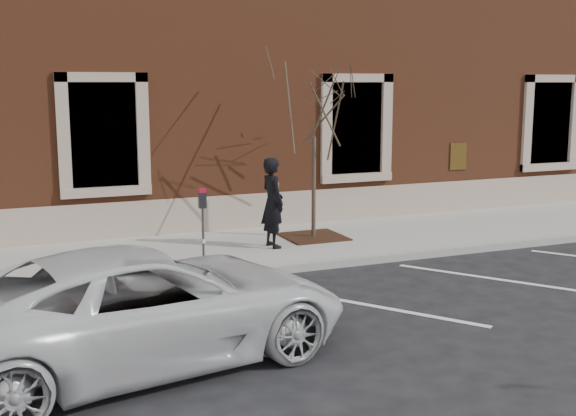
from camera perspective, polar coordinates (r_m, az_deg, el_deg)
name	(u,v)px	position (r m, az deg, el deg)	size (l,w,h in m)	color
ground	(300,271)	(13.61, 0.98, -4.97)	(120.00, 120.00, 0.00)	#28282B
sidewalk_near	(267,247)	(15.16, -1.68, -3.13)	(40.00, 3.50, 0.15)	#B1B0A6
curb_near	(301,267)	(13.55, 1.06, -4.71)	(40.00, 0.12, 0.15)	#9E9E99
parking_stripes	(355,303)	(11.70, 5.33, -7.48)	(28.00, 4.40, 0.01)	silver
building_civic	(189,64)	(20.49, -7.87, 11.20)	(40.00, 8.62, 8.00)	brown
man	(273,203)	(14.70, -1.22, 0.43)	(0.67, 0.44, 1.85)	black
parking_meter	(203,213)	(13.13, -6.76, -0.40)	(0.13, 0.10, 1.45)	#595B60
tree_grate	(313,237)	(15.79, 2.02, -2.27)	(1.28, 1.28, 0.03)	#371F11
sapling	(314,109)	(15.45, 2.08, 7.86)	(2.40, 2.40, 4.00)	#46352A
white_truck	(145,306)	(9.25, -11.26, -7.61)	(2.43, 5.28, 1.47)	silver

